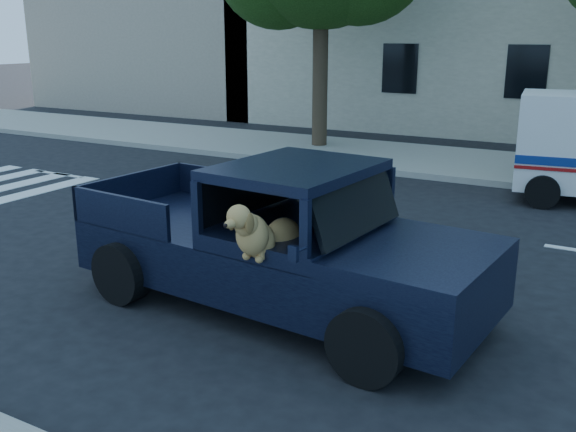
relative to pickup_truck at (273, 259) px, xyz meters
The scene contains 5 objects.
ground 1.18m from the pickup_truck, 125.28° to the left, with size 120.00×120.00×0.00m, color black.
far_sidewalk 10.04m from the pickup_truck, 93.29° to the left, with size 60.00×4.00×0.15m, color gray.
lane_stripes 4.49m from the pickup_truck, 71.31° to the left, with size 21.60×0.14×0.01m, color silver, non-canonical shape.
building_left 23.53m from the pickup_truck, 131.98° to the left, with size 12.00×6.00×8.00m, color tan.
pickup_truck is the anchor object (origin of this frame).
Camera 1 is at (4.40, -7.23, 3.31)m, focal length 40.00 mm.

